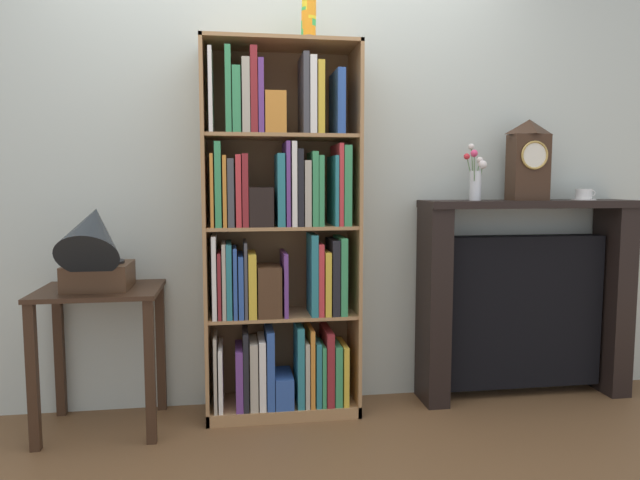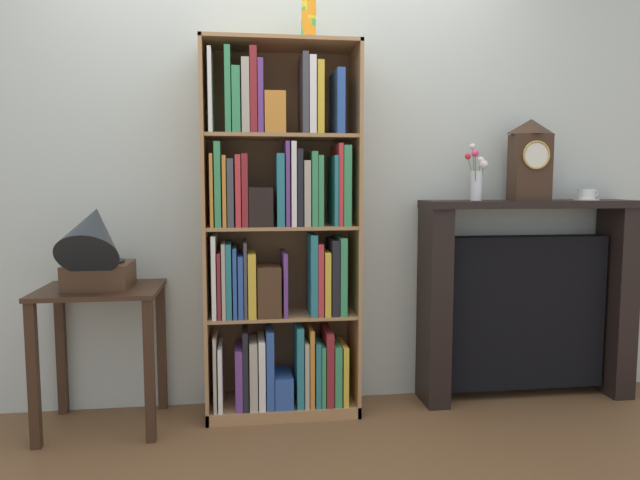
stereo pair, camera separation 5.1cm
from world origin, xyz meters
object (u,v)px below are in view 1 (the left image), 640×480
at_px(side_table_left, 101,324).
at_px(gramophone, 94,246).
at_px(bookshelf, 280,248).
at_px(mantel_clock, 528,160).
at_px(teacup_with_saucer, 584,195).
at_px(fireplace_mantel, 523,301).
at_px(flower_vase, 476,177).
at_px(cup_stack, 309,21).

distance_m(side_table_left, gramophone, 0.39).
bearing_deg(bookshelf, mantel_clock, 1.28).
height_order(mantel_clock, teacup_with_saucer, mantel_clock).
height_order(gramophone, fireplace_mantel, gramophone).
bearing_deg(gramophone, teacup_with_saucer, 3.78).
distance_m(fireplace_mantel, flower_vase, 0.76).
height_order(bookshelf, mantel_clock, bookshelf).
height_order(side_table_left, fireplace_mantel, fireplace_mantel).
height_order(fireplace_mantel, teacup_with_saucer, teacup_with_saucer).
relative_size(cup_stack, teacup_with_saucer, 1.56).
bearing_deg(side_table_left, fireplace_mantel, 3.09).
distance_m(bookshelf, side_table_left, 0.95).
bearing_deg(mantel_clock, bookshelf, -178.72).
relative_size(cup_stack, mantel_clock, 0.49).
xyz_separation_m(bookshelf, mantel_clock, (1.36, 0.03, 0.46)).
distance_m(cup_stack, flower_vase, 1.19).
distance_m(gramophone, flower_vase, 1.97).
distance_m(gramophone, teacup_with_saucer, 2.59).
height_order(side_table_left, flower_vase, flower_vase).
relative_size(cup_stack, gramophone, 0.44).
bearing_deg(teacup_with_saucer, fireplace_mantel, 175.74).
height_order(gramophone, teacup_with_saucer, gramophone).
height_order(bookshelf, flower_vase, bookshelf).
bearing_deg(side_table_left, gramophone, -90.00).
bearing_deg(bookshelf, side_table_left, -175.82).
bearing_deg(fireplace_mantel, teacup_with_saucer, -4.26).
height_order(cup_stack, mantel_clock, cup_stack).
relative_size(flower_vase, teacup_with_saucer, 2.23).
height_order(bookshelf, side_table_left, bookshelf).
bearing_deg(mantel_clock, teacup_with_saucer, 0.40).
bearing_deg(flower_vase, mantel_clock, 0.13).
height_order(fireplace_mantel, flower_vase, flower_vase).
bearing_deg(side_table_left, bookshelf, 4.18).
distance_m(bookshelf, gramophone, 0.89).
relative_size(cup_stack, side_table_left, 0.31).
xyz_separation_m(gramophone, flower_vase, (1.94, 0.17, 0.32)).
height_order(cup_stack, flower_vase, cup_stack).
distance_m(fireplace_mantel, mantel_clock, 0.78).
height_order(side_table_left, gramophone, gramophone).
distance_m(gramophone, mantel_clock, 2.28).
distance_m(bookshelf, cup_stack, 1.14).
bearing_deg(flower_vase, cup_stack, -178.50).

